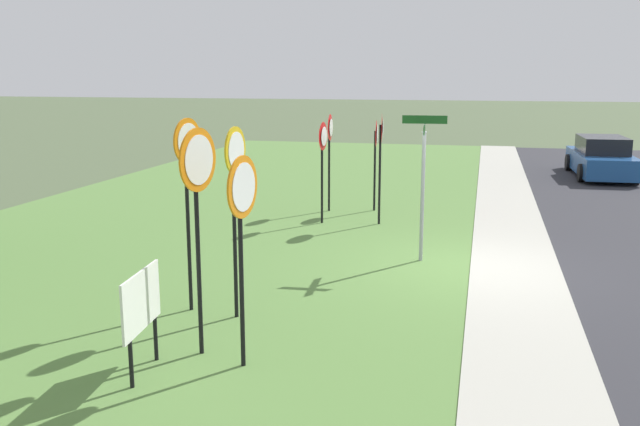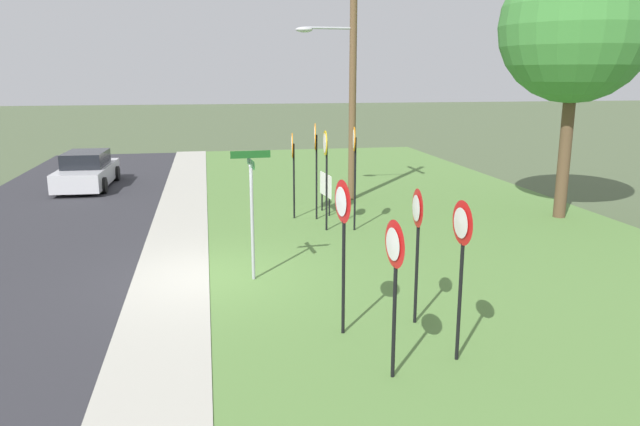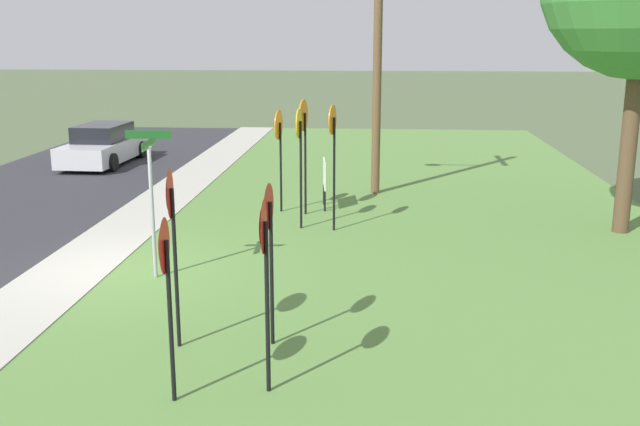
# 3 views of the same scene
# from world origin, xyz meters

# --- Properties ---
(ground_plane) EXTENTS (160.00, 160.00, 0.00)m
(ground_plane) POSITION_xyz_m (0.00, 0.00, 0.00)
(ground_plane) COLOR #4C5B3D
(sidewalk_strip) EXTENTS (44.00, 1.60, 0.06)m
(sidewalk_strip) POSITION_xyz_m (0.00, -0.80, 0.03)
(sidewalk_strip) COLOR #ADAA9E
(sidewalk_strip) RESTS_ON ground_plane
(grass_median) EXTENTS (44.00, 12.00, 0.04)m
(grass_median) POSITION_xyz_m (0.00, 6.00, 0.02)
(grass_median) COLOR #567F3D
(grass_median) RESTS_ON ground_plane
(stop_sign_near_left) EXTENTS (0.73, 0.13, 2.57)m
(stop_sign_near_left) POSITION_xyz_m (-5.03, 2.56, 1.92)
(stop_sign_near_left) COLOR black
(stop_sign_near_left) RESTS_ON grass_median
(stop_sign_near_right) EXTENTS (0.77, 0.15, 2.86)m
(stop_sign_near_right) POSITION_xyz_m (-4.80, 3.21, 2.14)
(stop_sign_near_right) COLOR black
(stop_sign_near_right) RESTS_ON grass_median
(stop_sign_far_left) EXTENTS (0.65, 0.14, 2.87)m
(stop_sign_far_left) POSITION_xyz_m (-3.30, 4.01, 2.10)
(stop_sign_far_left) COLOR black
(stop_sign_far_left) RESTS_ON grass_median
(stop_sign_far_center) EXTENTS (0.67, 0.11, 2.77)m
(stop_sign_far_center) POSITION_xyz_m (-3.43, 3.24, 2.04)
(stop_sign_far_center) COLOR black
(stop_sign_far_center) RESTS_ON grass_median
(yield_sign_near_left) EXTENTS (0.66, 0.10, 2.48)m
(yield_sign_near_left) POSITION_xyz_m (4.58, 3.65, 1.88)
(yield_sign_near_left) COLOR black
(yield_sign_near_left) RESTS_ON grass_median
(yield_sign_near_right) EXTENTS (0.70, 0.13, 2.61)m
(yield_sign_near_right) POSITION_xyz_m (3.32, 2.16, 1.99)
(yield_sign_near_right) COLOR black
(yield_sign_near_right) RESTS_ON grass_median
(yield_sign_far_left) EXTENTS (0.67, 0.12, 2.32)m
(yield_sign_far_left) POSITION_xyz_m (4.92, 2.53, 1.76)
(yield_sign_far_left) COLOR black
(yield_sign_far_left) RESTS_ON grass_median
(yield_sign_far_right) EXTENTS (0.66, 0.11, 2.39)m
(yield_sign_far_right) POSITION_xyz_m (3.13, 3.50, 1.80)
(yield_sign_far_right) COLOR black
(yield_sign_far_right) RESTS_ON grass_median
(street_name_post) EXTENTS (0.96, 0.82, 2.74)m
(street_name_post) POSITION_xyz_m (0.31, 0.93, 1.68)
(street_name_post) COLOR #9EA0A8
(street_name_post) RESTS_ON grass_median
(notice_board) EXTENTS (1.10, 0.15, 1.25)m
(notice_board) POSITION_xyz_m (-5.51, 3.66, 0.87)
(notice_board) COLOR black
(notice_board) RESTS_ON grass_median
(parked_sedan_distant) EXTENTS (4.59, 2.02, 1.39)m
(parked_sedan_distant) POSITION_xyz_m (12.80, -4.10, 0.65)
(parked_sedan_distant) COLOR #1E4C8C
(parked_sedan_distant) RESTS_ON road_asphalt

